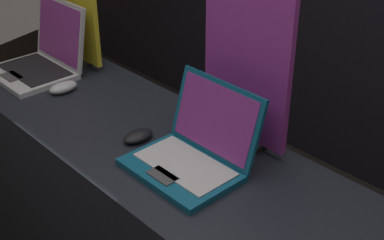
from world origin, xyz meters
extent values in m
cube|color=#B7B7BC|center=(-0.91, 0.23, 0.99)|extent=(0.33, 0.26, 0.02)
cube|color=black|center=(-0.91, 0.25, 1.00)|extent=(0.29, 0.18, 0.00)
cube|color=#3F3F42|center=(-0.91, 0.15, 1.00)|extent=(0.09, 0.06, 0.00)
cube|color=#B7B7BC|center=(-0.91, 0.39, 1.13)|extent=(0.33, 0.06, 0.26)
cube|color=#8C338C|center=(-0.91, 0.38, 1.13)|extent=(0.30, 0.05, 0.23)
ellipsoid|color=#B2B2B7|center=(-0.69, 0.25, 1.00)|extent=(0.06, 0.11, 0.04)
cube|color=black|center=(-0.91, 0.46, 0.99)|extent=(0.18, 0.07, 0.02)
cube|color=gold|center=(-0.91, 0.46, 1.23)|extent=(0.33, 0.02, 0.46)
cube|color=#0F5170|center=(0.01, 0.22, 0.99)|extent=(0.33, 0.23, 0.02)
cube|color=#B7B7B7|center=(0.01, 0.24, 1.00)|extent=(0.29, 0.16, 0.00)
cube|color=#3F3F42|center=(0.01, 0.15, 1.00)|extent=(0.09, 0.05, 0.00)
cube|color=#0F5170|center=(0.01, 0.36, 1.11)|extent=(0.33, 0.08, 0.22)
cube|color=#8C338C|center=(0.01, 0.36, 1.11)|extent=(0.30, 0.06, 0.19)
ellipsoid|color=black|center=(-0.22, 0.24, 0.99)|extent=(0.07, 0.11, 0.03)
cube|color=black|center=(0.01, 0.49, 0.99)|extent=(0.18, 0.07, 0.02)
cube|color=purple|center=(0.01, 0.49, 1.26)|extent=(0.33, 0.02, 0.52)
camera|label=1|loc=(0.98, -0.64, 1.88)|focal=50.00mm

